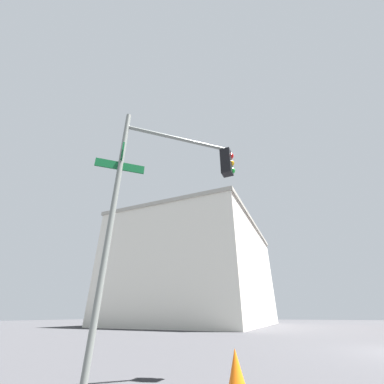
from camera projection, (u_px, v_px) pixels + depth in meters
name	position (u px, v px, depth m)	size (l,w,h in m)	color
traffic_signal_near	(173.00, 179.00, 5.80)	(2.64, 2.51, 5.75)	slate
building_stucco	(200.00, 274.00, 30.72)	(15.52, 22.01, 11.65)	silver
traffic_cone	(237.00, 377.00, 3.24)	(0.36, 0.36, 0.67)	orange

